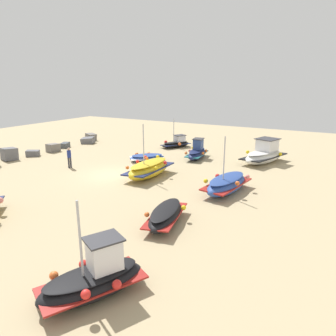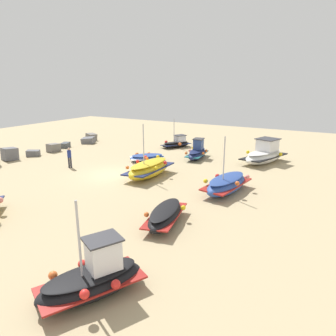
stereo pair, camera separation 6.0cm
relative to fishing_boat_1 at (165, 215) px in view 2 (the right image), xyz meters
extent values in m
plane|color=tan|center=(5.29, 7.80, -0.45)|extent=(59.99, 59.99, 0.00)
sphere|color=#EA7F75|center=(-3.29, 8.32, 0.32)|extent=(0.34, 0.34, 0.34)
ellipsoid|color=black|center=(0.00, 0.00, -0.04)|extent=(3.85, 2.07, 0.88)
cube|color=maroon|center=(0.00, 0.00, 0.00)|extent=(3.71, 2.06, 0.12)
ellipsoid|color=black|center=(0.00, 0.00, 0.31)|extent=(3.38, 1.80, 0.17)
sphere|color=orange|center=(-0.78, 0.61, 0.21)|extent=(0.26, 0.26, 0.26)
sphere|color=yellow|center=(0.78, -0.61, 0.24)|extent=(0.26, 0.26, 0.26)
ellipsoid|color=#2D4C9E|center=(10.19, 7.70, -0.16)|extent=(3.07, 3.17, 0.67)
cube|color=white|center=(10.19, 7.70, -0.13)|extent=(3.00, 3.09, 0.14)
ellipsoid|color=navy|center=(10.19, 7.70, 0.08)|extent=(2.68, 2.77, 0.17)
sphere|color=yellow|center=(10.18, 6.59, 0.07)|extent=(0.31, 0.31, 0.31)
sphere|color=orange|center=(10.93, 8.02, 0.02)|extent=(0.31, 0.31, 0.31)
sphere|color=red|center=(9.44, 7.39, 0.10)|extent=(0.31, 0.31, 0.31)
sphere|color=orange|center=(10.19, 8.82, 0.04)|extent=(0.31, 0.31, 0.31)
ellipsoid|color=black|center=(16.69, 8.26, -0.15)|extent=(3.54, 2.81, 0.69)
cube|color=navy|center=(16.69, 8.26, -0.12)|extent=(3.43, 2.76, 0.14)
ellipsoid|color=black|center=(16.69, 8.26, 0.10)|extent=(3.10, 2.45, 0.18)
cube|color=silver|center=(17.16, 7.99, 0.47)|extent=(1.24, 1.18, 0.64)
cube|color=#333338|center=(17.16, 7.99, 0.82)|extent=(1.44, 1.36, 0.06)
cylinder|color=#B7B7BC|center=(16.48, 8.38, 1.42)|extent=(0.08, 0.08, 2.54)
sphere|color=red|center=(16.42, 9.33, 0.08)|extent=(0.34, 0.34, 0.34)
sphere|color=orange|center=(16.30, 7.57, 0.05)|extent=(0.34, 0.34, 0.34)
sphere|color=#EA7F75|center=(17.76, 8.56, 0.08)|extent=(0.34, 0.34, 0.34)
ellipsoid|color=white|center=(14.62, -1.52, 0.08)|extent=(5.26, 3.39, 1.15)
cube|color=black|center=(14.62, -1.52, 0.13)|extent=(5.09, 3.36, 0.18)
ellipsoid|color=beige|center=(14.62, -1.52, 0.52)|extent=(4.62, 2.95, 0.25)
cube|color=white|center=(15.03, -1.65, 1.10)|extent=(1.90, 1.82, 0.98)
cube|color=#333338|center=(15.03, -1.65, 1.62)|extent=(2.20, 2.11, 0.06)
sphere|color=yellow|center=(14.14, -0.22, 0.47)|extent=(0.31, 0.31, 0.31)
sphere|color=yellow|center=(15.09, -2.81, 0.38)|extent=(0.31, 0.31, 0.31)
ellipsoid|color=gold|center=(6.26, 4.99, 0.12)|extent=(4.60, 1.91, 1.26)
cube|color=navy|center=(6.26, 4.99, 0.18)|extent=(4.42, 1.92, 0.21)
ellipsoid|color=gold|center=(6.26, 4.99, 0.61)|extent=(4.05, 1.63, 0.28)
cylinder|color=#B7B7BC|center=(5.62, 5.00, 2.14)|extent=(0.08, 0.08, 2.88)
sphere|color=orange|center=(4.98, 6.02, 0.44)|extent=(0.26, 0.26, 0.26)
sphere|color=yellow|center=(5.61, 3.98, 0.51)|extent=(0.26, 0.26, 0.26)
sphere|color=red|center=(6.26, 6.01, 0.60)|extent=(0.26, 0.26, 0.26)
sphere|color=red|center=(6.90, 3.97, 0.63)|extent=(0.26, 0.26, 0.26)
sphere|color=orange|center=(7.55, 6.01, 0.57)|extent=(0.26, 0.26, 0.26)
ellipsoid|color=navy|center=(13.22, 4.20, -0.04)|extent=(3.72, 1.67, 0.83)
cube|color=#1E6670|center=(13.22, 4.20, 0.00)|extent=(3.59, 1.69, 0.08)
ellipsoid|color=#151E45|center=(13.22, 4.20, 0.30)|extent=(3.28, 1.46, 0.14)
cube|color=#2D4784|center=(13.55, 4.24, 0.84)|extent=(1.04, 0.87, 0.94)
cube|color=#333338|center=(13.55, 4.24, 1.34)|extent=(1.20, 1.01, 0.06)
sphere|color=orange|center=(12.13, 4.80, 0.21)|extent=(0.26, 0.26, 0.26)
sphere|color=orange|center=(12.81, 3.42, 0.22)|extent=(0.26, 0.26, 0.26)
sphere|color=#EA7F75|center=(13.13, 4.92, 0.22)|extent=(0.26, 0.26, 0.26)
sphere|color=orange|center=(13.81, 3.55, 0.24)|extent=(0.26, 0.26, 0.26)
sphere|color=yellow|center=(14.13, 5.04, 0.29)|extent=(0.26, 0.26, 0.26)
ellipsoid|color=#2D4C9E|center=(5.85, -1.17, 0.06)|extent=(4.48, 2.19, 1.07)
cube|color=maroon|center=(5.85, -1.17, 0.11)|extent=(4.32, 2.20, 0.12)
ellipsoid|color=navy|center=(5.85, -1.17, 0.50)|extent=(3.94, 1.91, 0.20)
cylinder|color=#B7B7BC|center=(5.32, -1.10, 1.93)|extent=(0.08, 0.08, 2.70)
sphere|color=yellow|center=(4.86, -0.12, 0.43)|extent=(0.28, 0.28, 0.28)
sphere|color=orange|center=(5.35, -2.00, 0.44)|extent=(0.28, 0.28, 0.28)
sphere|color=red|center=(6.35, -0.34, 0.40)|extent=(0.28, 0.28, 0.28)
sphere|color=#EA7F75|center=(6.84, -2.22, 0.50)|extent=(0.28, 0.28, 0.28)
ellipsoid|color=black|center=(-5.91, -0.56, -0.02)|extent=(3.88, 2.94, 0.86)
cube|color=maroon|center=(-5.91, -0.56, 0.02)|extent=(3.77, 2.93, 0.07)
ellipsoid|color=black|center=(-5.91, -0.56, 0.34)|extent=(3.41, 2.59, 0.14)
cube|color=white|center=(-5.49, -0.78, 0.94)|extent=(1.29, 1.22, 1.05)
cube|color=#333338|center=(-5.49, -0.78, 1.49)|extent=(1.50, 1.41, 0.06)
cylinder|color=#B7B7BC|center=(-6.16, -0.43, 1.71)|extent=(0.08, 0.08, 2.61)
sphere|color=orange|center=(-6.42, 0.66, 0.20)|extent=(0.30, 0.30, 0.30)
sphere|color=red|center=(-6.75, -1.09, 0.35)|extent=(0.30, 0.30, 0.30)
sphere|color=red|center=(-5.52, 0.20, 0.28)|extent=(0.30, 0.30, 0.30)
sphere|color=red|center=(-5.85, -1.55, 0.28)|extent=(0.30, 0.30, 0.30)
sphere|color=yellow|center=(-4.63, -0.26, 0.35)|extent=(0.30, 0.30, 0.30)
cylinder|color=#2D2D38|center=(5.25, 11.99, -0.01)|extent=(0.14, 0.14, 0.90)
cylinder|color=#2D2D38|center=(5.12, 12.09, -0.01)|extent=(0.14, 0.14, 0.90)
cylinder|color=navy|center=(5.19, 12.04, 0.73)|extent=(0.32, 0.32, 0.57)
sphere|color=tan|center=(5.19, 12.04, 1.12)|extent=(0.22, 0.22, 0.22)
cube|color=slate|center=(4.47, 18.84, 0.09)|extent=(1.50, 1.50, 1.20)
cube|color=slate|center=(6.46, 18.24, -0.18)|extent=(1.28, 1.37, 0.61)
cube|color=slate|center=(8.77, 18.10, -0.05)|extent=(1.24, 0.97, 0.87)
cube|color=#4C5156|center=(10.77, 18.56, -0.19)|extent=(1.28, 1.08, 0.57)
cube|color=slate|center=(13.76, 18.10, -0.12)|extent=(1.65, 1.74, 0.86)
cube|color=slate|center=(15.23, 18.99, -0.04)|extent=(1.24, 1.29, 0.99)
camera|label=1|loc=(-12.44, -7.09, 6.49)|focal=33.24mm
camera|label=2|loc=(-12.41, -7.14, 6.49)|focal=33.24mm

